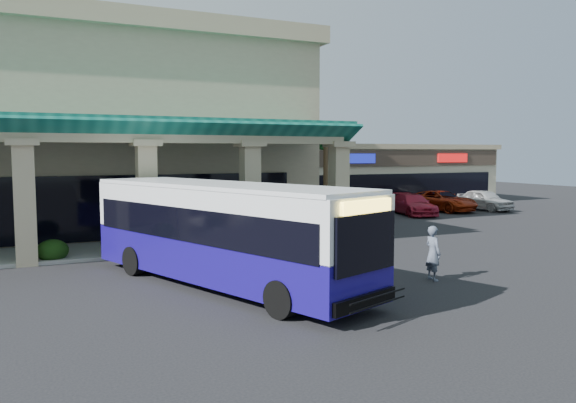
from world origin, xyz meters
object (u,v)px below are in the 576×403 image
car_silver (341,208)px  car_gray (442,201)px  transit_bus (223,235)px  car_extra (484,200)px  car_white (362,203)px  pedestrian (433,253)px  car_red (413,204)px

car_silver → car_gray: bearing=2.5°
transit_bus → car_extra: 28.81m
car_white → car_extra: size_ratio=1.11×
pedestrian → car_silver: size_ratio=0.41×
transit_bus → car_red: transit_bus is taller
car_gray → car_extra: car_extra is taller
car_gray → car_red: bearing=-173.3°
car_silver → car_white: 3.32m
pedestrian → car_red: size_ratio=0.37×
car_silver → car_extra: (12.50, 0.49, 0.02)m
car_red → transit_bus: bearing=-129.6°
car_white → pedestrian: bearing=-108.9°
pedestrian → car_extra: size_ratio=0.40×
car_gray → car_white: bearing=164.1°
car_extra → transit_bus: bearing=-151.9°
car_gray → car_extra: 3.42m
transit_bus → car_gray: (21.66, 15.10, -0.89)m
pedestrian → car_gray: 22.97m
transit_bus → car_extra: (24.98, 14.31, -0.87)m
car_red → car_extra: size_ratio=1.08×
pedestrian → car_red: 20.01m
car_white → car_silver: bearing=-138.8°
transit_bus → pedestrian: bearing=-38.8°
pedestrian → car_silver: bearing=-18.7°
transit_bus → car_white: bearing=25.6°
pedestrian → car_white: (8.66, 17.90, -0.09)m
car_white → car_gray: 6.46m
car_red → car_gray: bearing=30.2°
car_gray → transit_bus: bearing=-155.8°
car_red → car_silver: bearing=-165.0°
transit_bus → car_gray: 26.42m
car_gray → car_extra: bearing=-24.1°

